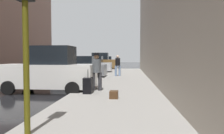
# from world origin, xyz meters

# --- Properties ---
(sidewalk) EXTENTS (4.00, 40.00, 0.15)m
(sidewalk) POSITION_xyz_m (6.00, 0.00, 0.07)
(sidewalk) COLOR gray
(sidewalk) RESTS_ON ground_plane
(parked_white_van) EXTENTS (4.64, 2.14, 2.25)m
(parked_white_van) POSITION_xyz_m (2.65, 1.20, 1.03)
(parked_white_van) COLOR silver
(parked_white_van) RESTS_ON ground_plane
(parked_gray_coupe) EXTENTS (4.23, 2.11, 1.79)m
(parked_gray_coupe) POSITION_xyz_m (2.65, 8.03, 0.85)
(parked_gray_coupe) COLOR slate
(parked_gray_coupe) RESTS_ON ground_plane
(parked_silver_sedan) EXTENTS (4.20, 2.06, 1.79)m
(parked_silver_sedan) POSITION_xyz_m (2.65, 13.62, 0.85)
(parked_silver_sedan) COLOR #B7BABF
(parked_silver_sedan) RESTS_ON ground_plane
(parked_bronze_suv) EXTENTS (4.63, 2.12, 2.25)m
(parked_bronze_suv) POSITION_xyz_m (2.65, 19.23, 1.03)
(parked_bronze_suv) COLOR brown
(parked_bronze_suv) RESTS_ON ground_plane
(parked_blue_sedan) EXTENTS (4.26, 2.18, 1.79)m
(parked_blue_sedan) POSITION_xyz_m (2.65, 25.56, 0.85)
(parked_blue_sedan) COLOR navy
(parked_blue_sedan) RESTS_ON ground_plane
(fire_hydrant) EXTENTS (0.42, 0.22, 0.70)m
(fire_hydrant) POSITION_xyz_m (4.45, 2.12, 0.50)
(fire_hydrant) COLOR red
(fire_hydrant) RESTS_ON sidewalk
(traffic_light) EXTENTS (0.32, 0.32, 3.60)m
(traffic_light) POSITION_xyz_m (4.50, -4.90, 2.76)
(traffic_light) COLOR #514C0F
(traffic_light) RESTS_ON sidewalk
(pedestrian_with_beanie) EXTENTS (0.52, 0.46, 1.78)m
(pedestrian_with_beanie) POSITION_xyz_m (5.04, 0.96, 1.14)
(pedestrian_with_beanie) COLOR #333338
(pedestrian_with_beanie) RESTS_ON sidewalk
(pedestrian_in_jeans) EXTENTS (0.53, 0.50, 1.71)m
(pedestrian_in_jeans) POSITION_xyz_m (5.62, 8.85, 1.10)
(pedestrian_in_jeans) COLOR #728CB2
(pedestrian_in_jeans) RESTS_ON sidewalk
(rolling_suitcase) EXTENTS (0.37, 0.57, 1.04)m
(rolling_suitcase) POSITION_xyz_m (4.78, 0.18, 0.49)
(rolling_suitcase) COLOR black
(rolling_suitcase) RESTS_ON sidewalk
(duffel_bag) EXTENTS (0.32, 0.44, 0.28)m
(duffel_bag) POSITION_xyz_m (5.98, -0.87, 0.29)
(duffel_bag) COLOR #472D19
(duffel_bag) RESTS_ON sidewalk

